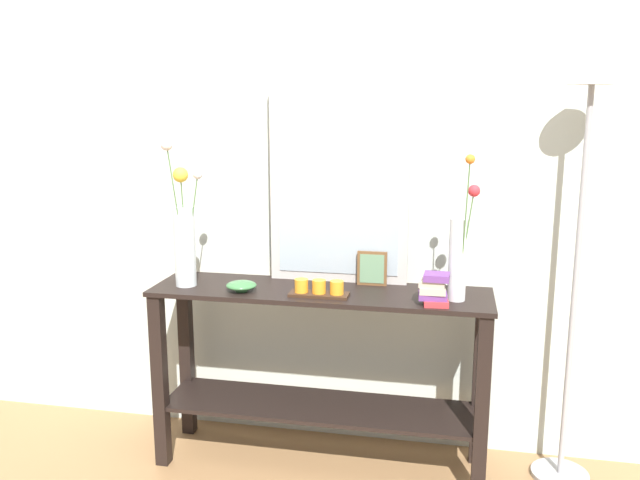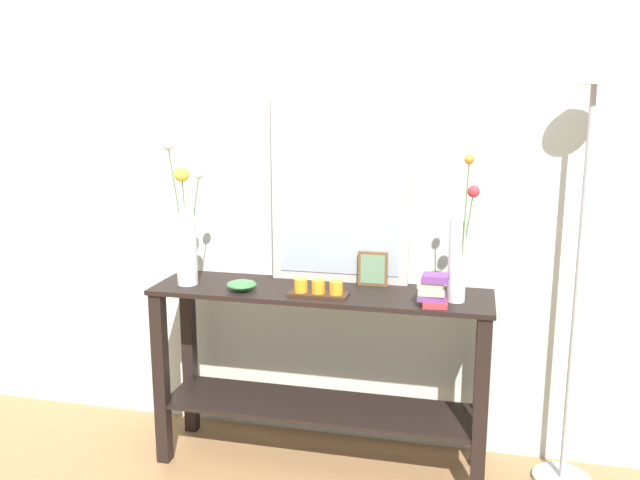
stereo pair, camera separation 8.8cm
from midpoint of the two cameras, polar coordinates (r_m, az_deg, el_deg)
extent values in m
cube|color=#997047|center=(3.10, -0.86, -18.91)|extent=(7.00, 6.00, 0.02)
cube|color=beige|center=(2.97, 0.33, 7.53)|extent=(6.40, 0.08, 2.70)
cube|color=black|center=(2.78, -0.91, -4.57)|extent=(1.44, 0.37, 0.02)
cube|color=black|center=(2.96, -0.88, -14.31)|extent=(1.38, 0.33, 0.02)
cube|color=black|center=(3.00, -14.61, -11.82)|extent=(0.06, 0.06, 0.78)
cube|color=black|center=(2.72, 12.98, -14.22)|extent=(0.06, 0.06, 0.78)
cube|color=black|center=(3.24, -12.31, -9.86)|extent=(0.06, 0.06, 0.78)
cube|color=black|center=(2.99, 12.86, -11.77)|extent=(0.06, 0.06, 0.78)
cube|color=#B7B2AD|center=(2.82, 0.75, 5.41)|extent=(0.61, 0.03, 0.92)
cube|color=#9EADB7|center=(2.81, 0.69, 5.38)|extent=(0.53, 0.00, 0.84)
cylinder|color=silver|center=(2.87, -12.56, -0.56)|extent=(0.09, 0.09, 0.34)
cylinder|color=#4C753D|center=(2.81, -13.15, 2.11)|extent=(0.04, 0.08, 0.59)
sphere|color=silver|center=(2.75, -14.12, 8.07)|extent=(0.05, 0.05, 0.05)
cylinder|color=#4C753D|center=(2.84, -12.59, 0.96)|extent=(0.01, 0.06, 0.46)
sphere|color=yellow|center=(2.78, -12.95, 5.56)|extent=(0.06, 0.06, 0.06)
cylinder|color=#4C753D|center=(2.84, -12.05, 0.97)|extent=(0.09, 0.01, 0.46)
sphere|color=silver|center=(2.78, -11.50, 5.62)|extent=(0.04, 0.04, 0.04)
cylinder|color=silver|center=(2.64, 10.97, -1.71)|extent=(0.07, 0.07, 0.33)
cylinder|color=#4C753D|center=(2.61, 11.59, -0.37)|extent=(0.05, 0.04, 0.43)
sphere|color=red|center=(2.55, 12.32, 4.21)|extent=(0.05, 0.05, 0.05)
cylinder|color=#4C753D|center=(2.57, 11.53, 0.87)|extent=(0.02, 0.07, 0.55)
sphere|color=orange|center=(2.50, 11.97, 6.91)|extent=(0.04, 0.04, 0.04)
cube|color=#382316|center=(2.69, -1.03, -4.76)|extent=(0.24, 0.09, 0.01)
cylinder|color=orange|center=(2.69, -2.57, -3.99)|extent=(0.06, 0.06, 0.05)
cylinder|color=orange|center=(2.68, -1.03, -4.08)|extent=(0.06, 0.06, 0.05)
cylinder|color=orange|center=(2.66, 0.53, -4.16)|extent=(0.06, 0.06, 0.05)
cube|color=brown|center=(2.83, 3.67, -2.49)|extent=(0.13, 0.01, 0.15)
cube|color=#668E68|center=(2.82, 3.65, -2.52)|extent=(0.10, 0.00, 0.13)
cylinder|color=#38703D|center=(2.78, -7.76, -4.35)|extent=(0.05, 0.05, 0.01)
ellipsoid|color=#38703D|center=(2.77, -7.77, -3.94)|extent=(0.13, 0.13, 0.03)
cube|color=#C63338|center=(2.59, 9.10, -5.39)|extent=(0.10, 0.09, 0.02)
cube|color=#663884|center=(2.60, 8.83, -4.83)|extent=(0.12, 0.09, 0.02)
cube|color=#B2A893|center=(2.58, 8.83, -4.34)|extent=(0.10, 0.07, 0.03)
cube|color=#B2A893|center=(2.58, 8.78, -3.74)|extent=(0.10, 0.08, 0.03)
cube|color=#663884|center=(2.57, 9.17, -3.20)|extent=(0.10, 0.09, 0.03)
cylinder|color=#9E9EA3|center=(3.14, 19.36, -18.69)|extent=(0.24, 0.24, 0.02)
cylinder|color=#9E9EA3|center=(2.83, 20.48, -4.13)|extent=(0.02, 0.02, 1.62)
cone|color=beige|center=(2.73, 21.80, 13.52)|extent=(0.18, 0.18, 0.10)
camera|label=1|loc=(0.04, -90.93, -0.19)|focal=36.74mm
camera|label=2|loc=(0.04, 89.07, 0.19)|focal=36.74mm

